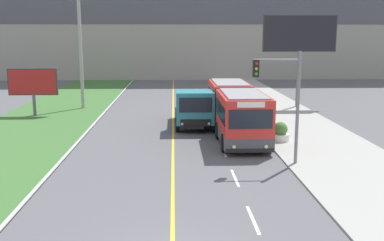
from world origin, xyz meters
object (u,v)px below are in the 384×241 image
(billboard_large, at_px, (300,36))
(billboard_small, at_px, (33,83))
(planter_round_near, at_px, (280,133))
(utility_pole_far, at_px, (81,47))
(planter_round_third, at_px, (257,111))
(city_bus, at_px, (235,110))
(traffic_light_mast, at_px, (284,93))
(planter_round_second, at_px, (268,120))
(dump_truck, at_px, (194,109))

(billboard_large, xyz_separation_m, billboard_small, (-21.65, -3.30, -3.55))
(planter_round_near, bearing_deg, utility_pole_far, 137.18)
(planter_round_third, bearing_deg, city_bus, -114.91)
(billboard_small, distance_m, planter_round_near, 19.75)
(traffic_light_mast, bearing_deg, billboard_large, 72.54)
(planter_round_third, bearing_deg, planter_round_second, -89.55)
(traffic_light_mast, bearing_deg, planter_round_second, 82.70)
(billboard_small, relative_size, planter_round_near, 3.35)
(utility_pole_far, xyz_separation_m, billboard_large, (18.57, -0.16, 0.91))
(planter_round_second, bearing_deg, utility_pole_far, 146.71)
(dump_truck, xyz_separation_m, planter_round_second, (4.94, -0.39, -0.72))
(traffic_light_mast, distance_m, planter_round_near, 5.59)
(utility_pole_far, distance_m, billboard_large, 18.59)
(dump_truck, distance_m, billboard_small, 13.48)
(city_bus, height_order, billboard_large, billboard_large)
(planter_round_second, bearing_deg, dump_truck, 175.50)
(utility_pole_far, bearing_deg, planter_round_third, -21.36)
(traffic_light_mast, xyz_separation_m, planter_round_third, (1.05, 12.18, -2.93))
(planter_round_near, bearing_deg, dump_truck, 139.62)
(planter_round_third, bearing_deg, planter_round_near, -90.23)
(billboard_small, height_order, planter_round_second, billboard_small)
(traffic_light_mast, bearing_deg, utility_pole_far, 126.42)
(billboard_large, height_order, planter_round_third, billboard_large)
(utility_pole_far, xyz_separation_m, planter_round_third, (14.10, -5.52, -4.61))
(traffic_light_mast, relative_size, planter_round_second, 4.68)
(billboard_large, distance_m, billboard_small, 22.19)
(planter_round_near, height_order, planter_round_third, planter_round_third)
(city_bus, relative_size, planter_round_second, 9.93)
(city_bus, relative_size, planter_round_third, 10.18)
(city_bus, relative_size, billboard_small, 3.07)
(city_bus, xyz_separation_m, billboard_large, (6.85, 10.49, 4.57))
(city_bus, height_order, planter_round_second, city_bus)
(planter_round_near, bearing_deg, billboard_small, 150.81)
(city_bus, bearing_deg, planter_round_near, -45.50)
(traffic_light_mast, xyz_separation_m, planter_round_near, (1.02, 4.65, -2.93))
(billboard_large, relative_size, planter_round_third, 6.91)
(planter_round_second, height_order, planter_round_third, planter_round_second)
(utility_pole_far, height_order, planter_round_third, utility_pole_far)
(city_bus, height_order, utility_pole_far, utility_pole_far)
(dump_truck, relative_size, planter_round_third, 5.52)
(traffic_light_mast, height_order, planter_round_second, traffic_light_mast)
(billboard_small, bearing_deg, planter_round_second, -18.68)
(city_bus, xyz_separation_m, planter_round_third, (2.38, 5.13, -0.96))
(utility_pole_far, bearing_deg, dump_truck, -44.05)
(planter_round_second, bearing_deg, traffic_light_mast, -97.30)
(traffic_light_mast, bearing_deg, planter_round_third, 85.08)
(dump_truck, relative_size, billboard_large, 0.80)
(dump_truck, height_order, billboard_small, billboard_small)
(city_bus, bearing_deg, utility_pole_far, 137.74)
(planter_round_second, bearing_deg, planter_round_third, 90.45)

